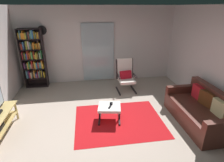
% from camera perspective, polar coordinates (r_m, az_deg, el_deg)
% --- Properties ---
extents(ground_plane, '(7.02, 7.02, 0.00)m').
position_cam_1_polar(ground_plane, '(4.25, -0.86, -14.36)').
color(ground_plane, '#B6A495').
extents(wall_back, '(5.60, 0.06, 2.60)m').
position_cam_1_polar(wall_back, '(6.41, -4.51, 11.23)').
color(wall_back, silver).
rests_on(wall_back, ground).
extents(glass_door_panel, '(1.10, 0.01, 2.00)m').
position_cam_1_polar(glass_door_panel, '(6.40, -4.35, 8.92)').
color(glass_door_panel, silver).
extents(area_rug, '(2.08, 1.65, 0.01)m').
position_cam_1_polar(area_rug, '(4.45, 2.21, -12.40)').
color(area_rug, red).
rests_on(area_rug, ground).
extents(bookshelf_near_tv, '(0.71, 0.30, 1.94)m').
position_cam_1_polar(bookshelf_near_tv, '(6.44, -23.73, 7.12)').
color(bookshelf_near_tv, black).
rests_on(bookshelf_near_tv, ground).
extents(leather_sofa, '(0.88, 1.75, 0.82)m').
position_cam_1_polar(leather_sofa, '(4.73, 26.42, -8.48)').
color(leather_sofa, '#53281F').
rests_on(leather_sofa, ground).
extents(lounge_armchair, '(0.58, 0.67, 1.02)m').
position_cam_1_polar(lounge_armchair, '(5.79, 4.31, 2.10)').
color(lounge_armchair, black).
rests_on(lounge_armchair, ground).
extents(ottoman, '(0.59, 0.56, 0.39)m').
position_cam_1_polar(ottoman, '(4.31, -0.81, -8.64)').
color(ottoman, white).
rests_on(ottoman, ground).
extents(tv_remote, '(0.10, 0.15, 0.02)m').
position_cam_1_polar(tv_remote, '(4.21, -0.67, -8.19)').
color(tv_remote, black).
rests_on(tv_remote, ottoman).
extents(cell_phone, '(0.09, 0.15, 0.01)m').
position_cam_1_polar(cell_phone, '(4.35, -0.27, -7.18)').
color(cell_phone, black).
rests_on(cell_phone, ottoman).
extents(wall_clock, '(0.29, 0.03, 0.29)m').
position_cam_1_polar(wall_clock, '(6.37, -21.30, 14.77)').
color(wall_clock, silver).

